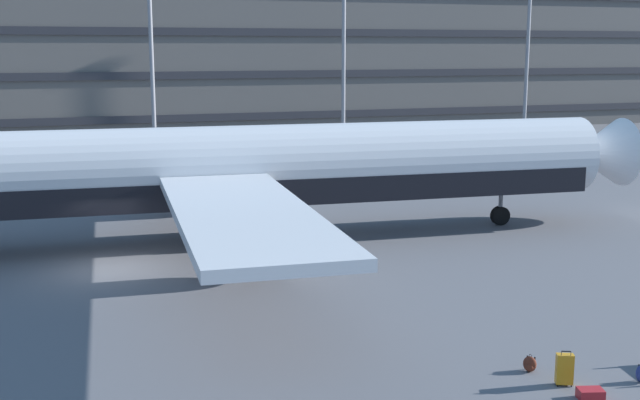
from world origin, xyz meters
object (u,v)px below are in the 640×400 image
at_px(airliner, 222,171).
at_px(suitcase_black, 565,369).
at_px(backpack_laid_flat, 530,364).
at_px(suitcase_scuffed, 590,394).

bearing_deg(airliner, suitcase_black, -74.76).
bearing_deg(airliner, backpack_laid_flat, -74.92).
bearing_deg(airliner, suitcase_scuffed, -75.13).
bearing_deg(backpack_laid_flat, suitcase_black, -72.25).
xyz_separation_m(suitcase_scuffed, backpack_laid_flat, (-0.45, 1.94, 0.07)).
xyz_separation_m(airliner, suitcase_scuffed, (5.01, -18.87, -3.03)).
height_order(suitcase_black, backpack_laid_flat, suitcase_black).
bearing_deg(suitcase_black, airliner, 105.24).
xyz_separation_m(suitcase_black, backpack_laid_flat, (-0.33, 1.03, -0.24)).
relative_size(suitcase_black, backpack_laid_flat, 2.01).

